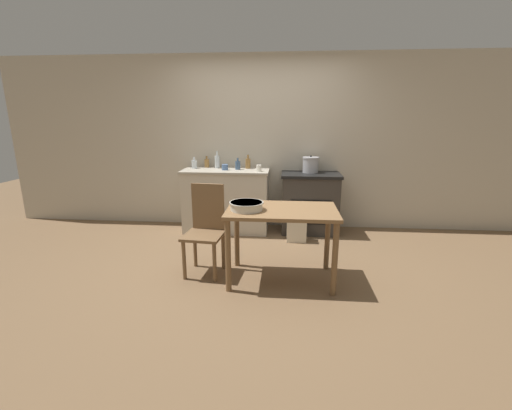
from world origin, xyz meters
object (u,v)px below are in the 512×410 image
bottle_left (217,162)px  cup_center_right (225,167)px  mixing_bowl_large (246,206)px  bottle_center (238,165)px  flour_sack (297,228)px  chair (206,227)px  stove (310,203)px  stock_pot (311,165)px  cup_mid_right (259,168)px  bottle_mid_left (194,164)px  bottle_far_left (248,163)px  bottle_center_left (207,163)px  work_table (282,220)px

bottle_left → cup_center_right: 0.24m
mixing_bowl_large → cup_center_right: bearing=107.2°
mixing_bowl_large → bottle_center: bearing=100.8°
flour_sack → cup_center_right: 1.35m
chair → mixing_bowl_large: bearing=-18.4°
stove → stock_pot: size_ratio=3.50×
chair → cup_center_right: (-0.03, 1.40, 0.45)m
bottle_center → cup_mid_right: 0.35m
stock_pot → bottle_mid_left: stock_pot is taller
stock_pot → bottle_far_left: (-0.92, 0.03, 0.01)m
bottle_far_left → bottle_mid_left: bottle_far_left is taller
flour_sack → bottle_center_left: bearing=156.3°
cup_center_right → mixing_bowl_large: bearing=-72.8°
bottle_far_left → bottle_left: (-0.46, 0.00, 0.02)m
mixing_bowl_large → bottle_mid_left: bottle_mid_left is taller
mixing_bowl_large → bottle_center_left: (-0.81, 1.84, 0.17)m
stock_pot → bottle_center: bearing=-175.7°
work_table → bottle_center: size_ratio=6.65×
stock_pot → bottle_center_left: 1.55m
bottle_center_left → cup_center_right: bearing=-36.6°
mixing_bowl_large → bottle_left: (-0.64, 1.78, 0.20)m
bottle_mid_left → cup_center_right: bottle_mid_left is taller
bottle_far_left → stove: bearing=-6.6°
chair → flour_sack: bearing=50.9°
mixing_bowl_large → cup_mid_right: 1.54m
chair → bottle_center_left: size_ratio=5.62×
flour_sack → bottle_left: (-1.19, 0.54, 0.83)m
flour_sack → bottle_far_left: size_ratio=1.81×
mixing_bowl_large → flour_sack: bearing=66.4°
bottle_mid_left → cup_center_right: bearing=-14.4°
stove → cup_center_right: cup_center_right is taller
stock_pot → bottle_center_left: size_ratio=1.46×
chair → bottle_far_left: size_ratio=4.75×
bottle_far_left → bottle_center_left: size_ratio=1.18×
bottle_far_left → cup_center_right: 0.36m
bottle_mid_left → cup_mid_right: 1.00m
stove → flour_sack: (-0.20, -0.43, -0.26)m
flour_sack → bottle_left: 1.55m
bottle_left → bottle_far_left: bearing=-0.6°
bottle_mid_left → cup_center_right: size_ratio=1.83×
cup_mid_right → bottle_center_left: bearing=159.1°
bottle_mid_left → cup_mid_right: (0.98, -0.20, -0.02)m
work_table → chair: size_ratio=1.15×
bottle_left → mixing_bowl_large: bearing=-70.1°
flour_sack → cup_mid_right: 0.99m
chair → bottle_center_left: (-0.34, 1.63, 0.48)m
cup_mid_right → bottle_center: bearing=156.0°
stock_pot → chair: bearing=-128.0°
cup_mid_right → bottle_mid_left: bearing=168.5°
bottle_left → cup_center_right: bearing=-50.5°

